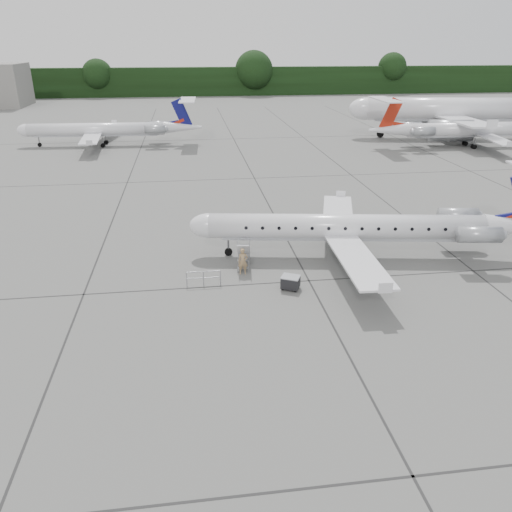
{
  "coord_description": "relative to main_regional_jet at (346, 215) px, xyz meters",
  "views": [
    {
      "loc": [
        -10.97,
        -26.13,
        14.73
      ],
      "look_at": [
        -7.06,
        2.53,
        2.3
      ],
      "focal_mm": 35.0,
      "sensor_mm": 36.0,
      "label": 1
    }
  ],
  "objects": [
    {
      "name": "bg_regional_left",
      "position": [
        -24.73,
        47.01,
        0.17
      ],
      "size": [
        27.15,
        20.2,
        6.88
      ],
      "primitive_type": null,
      "rotation": [
        0.0,
        0.0,
        -0.05
      ],
      "color": "silver",
      "rests_on": "ground"
    },
    {
      "name": "ground",
      "position": [
        -0.11,
        -6.88,
        -3.27
      ],
      "size": [
        320.0,
        320.0,
        0.0
      ],
      "primitive_type": "plane",
      "color": "#61615F",
      "rests_on": "ground"
    },
    {
      "name": "bg_regional_right",
      "position": [
        32.47,
        38.28,
        0.39
      ],
      "size": [
        28.41,
        20.79,
        7.33
      ],
      "primitive_type": null,
      "rotation": [
        0.0,
        0.0,
        3.12
      ],
      "color": "silver",
      "rests_on": "ground"
    },
    {
      "name": "airstair",
      "position": [
        -7.57,
        -0.83,
        -2.24
      ],
      "size": [
        1.16,
        2.19,
        2.05
      ],
      "primitive_type": null,
      "rotation": [
        0.0,
        0.0,
        -0.16
      ],
      "color": "silver",
      "rests_on": "ground"
    },
    {
      "name": "treeline",
      "position": [
        -0.11,
        123.12,
        0.73
      ],
      "size": [
        260.0,
        4.0,
        8.0
      ],
      "primitive_type": "cube",
      "color": "black",
      "rests_on": "ground"
    },
    {
      "name": "main_regional_jet",
      "position": [
        0.0,
        0.0,
        0.0
      ],
      "size": [
        28.05,
        22.11,
        6.54
      ],
      "primitive_type": null,
      "rotation": [
        0.0,
        0.0,
        -0.16
      ],
      "color": "silver",
      "rests_on": "ground"
    },
    {
      "name": "safety_railing",
      "position": [
        -10.51,
        -3.44,
        -2.77
      ],
      "size": [
        2.2,
        0.09,
        1.0
      ],
      "primitive_type": null,
      "rotation": [
        0.0,
        0.0,
        -0.0
      ],
      "color": "gray",
      "rests_on": "ground"
    },
    {
      "name": "passenger",
      "position": [
        -7.75,
        -2.01,
        -2.34
      ],
      "size": [
        0.71,
        0.49,
        1.86
      ],
      "primitive_type": "imported",
      "rotation": [
        0.0,
        0.0,
        -0.06
      ],
      "color": "#957751",
      "rests_on": "ground"
    },
    {
      "name": "baggage_cart",
      "position": [
        -4.97,
        -4.72,
        -2.79
      ],
      "size": [
        1.39,
        1.3,
        0.96
      ],
      "primitive_type": null,
      "rotation": [
        0.0,
        0.0,
        -0.46
      ],
      "color": "black",
      "rests_on": "ground"
    },
    {
      "name": "bg_narrowbody",
      "position": [
        32.18,
        46.43,
        3.17
      ],
      "size": [
        39.38,
        31.0,
        12.87
      ],
      "primitive_type": null,
      "rotation": [
        0.0,
        0.0,
        -0.15
      ],
      "color": "silver",
      "rests_on": "ground"
    }
  ]
}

